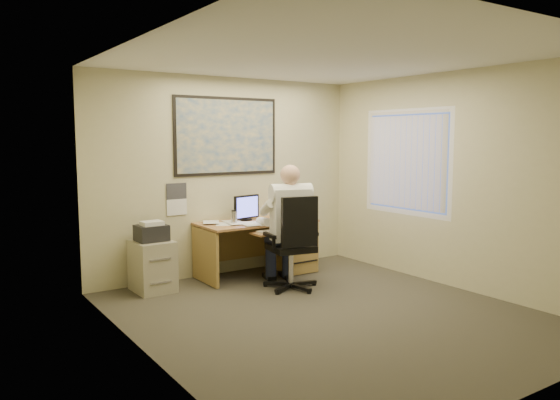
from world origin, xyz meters
TOP-DOWN VIEW (x-y plane):
  - room_shell at (0.00, 0.00)m, footprint 4.00×4.50m
  - desk at (0.57, 1.90)m, footprint 1.60×0.97m
  - world_map at (-0.01, 2.23)m, footprint 1.56×0.03m
  - wall_calendar at (-0.76, 2.24)m, footprint 0.28×0.01m
  - window_blinds at (1.97, 0.80)m, footprint 0.06×1.40m
  - filing_cabinet at (-1.23, 1.93)m, footprint 0.46×0.55m
  - office_chair at (0.26, 1.02)m, footprint 0.82×0.82m
  - person at (0.25, 1.11)m, footprint 0.88×1.08m

SIDE VIEW (x-z plane):
  - office_chair at x=0.26m, z-range -0.25..0.93m
  - filing_cabinet at x=-1.23m, z-range -0.06..0.81m
  - desk at x=0.57m, z-range -0.10..0.98m
  - person at x=0.25m, z-range 0.00..1.55m
  - wall_calendar at x=-0.76m, z-range 0.87..1.29m
  - room_shell at x=0.00m, z-range 0.00..2.70m
  - window_blinds at x=1.97m, z-range 0.90..2.20m
  - world_map at x=-0.01m, z-range 1.37..2.43m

